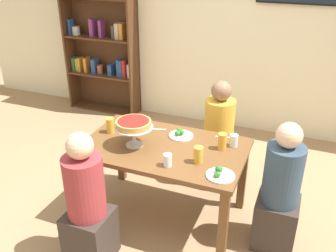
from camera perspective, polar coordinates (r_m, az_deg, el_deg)
ground_plane at (r=3.65m, az=-0.60°, el=-13.30°), size 12.00×12.00×0.00m
rear_partition at (r=5.00m, az=9.32°, el=15.31°), size 8.00×0.12×2.80m
dining_table at (r=3.28m, az=-0.65°, el=-4.65°), size 1.42×0.87×0.74m
bookshelf at (r=5.57m, az=-10.22°, el=13.34°), size 1.11×0.30×2.21m
diner_near_left at (r=2.98m, az=-12.35°, el=-12.42°), size 0.34×0.34×1.15m
diner_head_east at (r=3.17m, az=16.81°, el=-10.36°), size 0.34×0.34×1.15m
diner_far_right at (r=3.85m, az=7.73°, el=-2.38°), size 0.34×0.34×1.15m
deep_dish_pizza_stand at (r=3.16m, az=-5.34°, el=0.12°), size 0.33×0.33×0.24m
salad_plate_near_diner at (r=2.85m, az=7.97°, el=-7.40°), size 0.22×0.22×0.07m
salad_plate_far_diner at (r=3.38m, az=1.93°, el=-1.27°), size 0.22×0.22×0.07m
beer_glass_amber_tall at (r=3.47m, az=-8.92°, el=0.08°), size 0.07×0.07×0.14m
beer_glass_amber_short at (r=3.18m, az=8.39°, el=-2.37°), size 0.07×0.07×0.15m
beer_glass_amber_spare at (r=2.97m, az=4.72°, el=-4.46°), size 0.08×0.08×0.14m
water_glass_clear_near at (r=2.92m, az=-0.07°, el=-5.29°), size 0.07×0.07×0.11m
water_glass_clear_far at (r=3.25m, az=10.12°, el=-2.22°), size 0.07×0.07×0.11m
cutlery_fork_near at (r=3.40m, az=8.85°, el=-1.75°), size 0.18×0.05×0.00m
cutlery_knife_near at (r=3.67m, az=-6.88°, el=0.52°), size 0.18×0.02×0.00m
cutlery_fork_far at (r=3.51m, az=-1.73°, el=-0.51°), size 0.18×0.07×0.00m
cutlery_knife_far at (r=3.25m, az=-12.63°, el=-3.52°), size 0.18×0.03×0.00m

